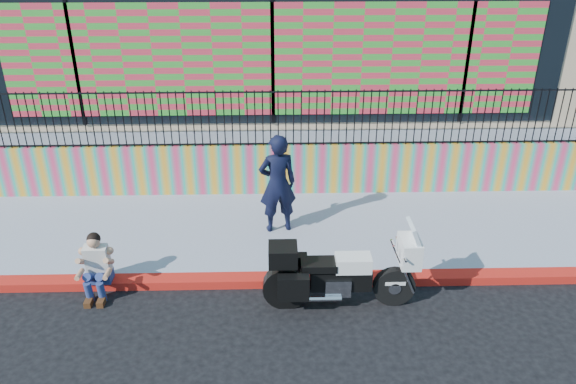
{
  "coord_description": "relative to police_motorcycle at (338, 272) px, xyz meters",
  "views": [
    {
      "loc": [
        0.02,
        -7.89,
        5.6
      ],
      "look_at": [
        0.25,
        1.2,
        1.14
      ],
      "focal_mm": 35.0,
      "sensor_mm": 36.0,
      "label": 1
    }
  ],
  "objects": [
    {
      "name": "ground",
      "position": [
        -0.99,
        0.6,
        -0.62
      ],
      "size": [
        90.0,
        90.0,
        0.0
      ],
      "primitive_type": "plane",
      "color": "black",
      "rests_on": "ground"
    },
    {
      "name": "red_curb",
      "position": [
        -0.99,
        0.6,
        -0.55
      ],
      "size": [
        16.0,
        0.3,
        0.15
      ],
      "primitive_type": "cube",
      "color": "red",
      "rests_on": "ground"
    },
    {
      "name": "sidewalk",
      "position": [
        -0.99,
        2.25,
        -0.55
      ],
      "size": [
        16.0,
        3.0,
        0.15
      ],
      "primitive_type": "cube",
      "color": "#878DA2",
      "rests_on": "ground"
    },
    {
      "name": "mural_wall",
      "position": [
        -0.99,
        3.85,
        0.08
      ],
      "size": [
        16.0,
        0.2,
        1.1
      ],
      "primitive_type": "cube",
      "color": "#D83866",
      "rests_on": "sidewalk"
    },
    {
      "name": "metal_fence",
      "position": [
        -0.99,
        3.85,
        1.23
      ],
      "size": [
        15.8,
        0.04,
        1.2
      ],
      "primitive_type": null,
      "color": "black",
      "rests_on": "mural_wall"
    },
    {
      "name": "elevated_platform",
      "position": [
        -0.99,
        8.95,
        0.0
      ],
      "size": [
        16.0,
        10.0,
        1.25
      ],
      "primitive_type": "cube",
      "color": "#878DA2",
      "rests_on": "ground"
    },
    {
      "name": "storefront_building",
      "position": [
        -0.99,
        8.73,
        2.63
      ],
      "size": [
        14.0,
        8.06,
        4.0
      ],
      "color": "tan",
      "rests_on": "elevated_platform"
    },
    {
      "name": "police_motorcycle",
      "position": [
        0.0,
        0.0,
        0.0
      ],
      "size": [
        2.38,
        0.79,
        1.48
      ],
      "color": "black",
      "rests_on": "ground"
    },
    {
      "name": "police_officer",
      "position": [
        -0.92,
        2.2,
        0.5
      ],
      "size": [
        0.79,
        0.59,
        1.94
      ],
      "primitive_type": "imported",
      "rotation": [
        0.0,
        0.0,
        3.34
      ],
      "color": "black",
      "rests_on": "sidewalk"
    },
    {
      "name": "seated_man",
      "position": [
        -3.88,
        0.37,
        -0.17
      ],
      "size": [
        0.54,
        0.71,
        1.06
      ],
      "color": "navy",
      "rests_on": "ground"
    }
  ]
}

